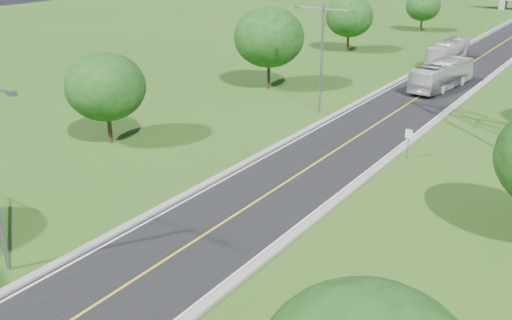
% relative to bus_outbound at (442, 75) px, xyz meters
% --- Properties ---
extents(ground, '(260.00, 260.00, 0.00)m').
position_rel_bus_outbound_xyz_m(ground, '(-0.80, -0.20, -1.58)').
color(ground, '#235217').
rests_on(ground, ground).
extents(road, '(8.00, 150.00, 0.06)m').
position_rel_bus_outbound_xyz_m(road, '(-0.80, 5.80, -1.55)').
color(road, black).
rests_on(road, ground).
extents(curb_left, '(0.50, 150.00, 0.22)m').
position_rel_bus_outbound_xyz_m(curb_left, '(-5.05, 5.80, -1.47)').
color(curb_left, gray).
rests_on(curb_left, ground).
extents(curb_right, '(0.50, 150.00, 0.22)m').
position_rel_bus_outbound_xyz_m(curb_right, '(3.45, 5.80, -1.47)').
color(curb_right, gray).
rests_on(curb_right, ground).
extents(speed_limit_sign, '(0.55, 0.09, 2.40)m').
position_rel_bus_outbound_xyz_m(speed_limit_sign, '(4.40, -22.21, 0.02)').
color(speed_limit_sign, slate).
rests_on(speed_limit_sign, ground).
extents(streetlight_mid_left, '(5.90, 0.25, 10.00)m').
position_rel_bus_outbound_xyz_m(streetlight_mid_left, '(-6.80, -15.20, 4.36)').
color(streetlight_mid_left, slate).
rests_on(streetlight_mid_left, ground).
extents(tree_lb, '(6.30, 6.30, 7.33)m').
position_rel_bus_outbound_xyz_m(tree_lb, '(-16.80, -32.20, 3.06)').
color(tree_lb, black).
rests_on(tree_lb, ground).
extents(tree_lc, '(7.56, 7.56, 8.79)m').
position_rel_bus_outbound_xyz_m(tree_lc, '(-15.80, -10.20, 3.99)').
color(tree_lc, black).
rests_on(tree_lc, ground).
extents(tree_ld, '(6.72, 6.72, 7.82)m').
position_rel_bus_outbound_xyz_m(tree_ld, '(-17.80, 13.80, 3.37)').
color(tree_ld, black).
rests_on(tree_ld, ground).
extents(tree_le, '(5.88, 5.88, 6.84)m').
position_rel_bus_outbound_xyz_m(tree_le, '(-15.30, 37.80, 2.75)').
color(tree_le, black).
rests_on(tree_le, ground).
extents(bus_outbound, '(3.95, 11.18, 3.05)m').
position_rel_bus_outbound_xyz_m(bus_outbound, '(0.00, 0.00, 0.00)').
color(bus_outbound, beige).
rests_on(bus_outbound, road).
extents(bus_inbound, '(2.74, 10.51, 2.91)m').
position_rel_bus_outbound_xyz_m(bus_inbound, '(-3.51, 13.88, -0.07)').
color(bus_inbound, silver).
rests_on(bus_inbound, road).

